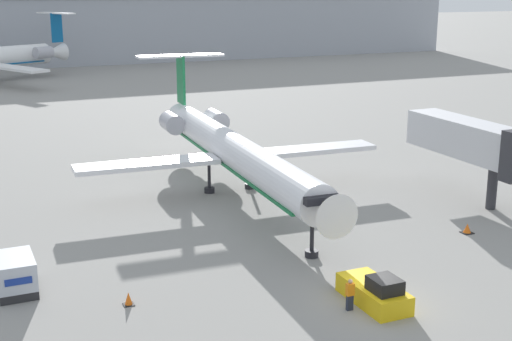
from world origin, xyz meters
The scene contains 9 objects.
ground_plane centered at (0.00, 0.00, 0.00)m, with size 600.00×600.00×0.00m, color gray.
terminal_building centered at (0.00, 120.00, 6.99)m, with size 180.00×16.80×13.92m.
airplane_main centered at (0.89, 20.94, 3.41)m, with size 23.53×32.64×9.14m.
pushback_tug centered at (0.04, 0.24, 0.61)m, with size 1.92×4.27×1.69m.
luggage_cart centered at (-16.08, 8.90, 0.95)m, with size 1.88×3.07×1.89m.
worker_near_tug centered at (-1.47, 0.09, 0.84)m, with size 0.40×0.24×1.62m.
traffic_cone_left centered at (-11.18, 5.02, 0.32)m, with size 0.53×0.53×0.67m.
traffic_cone_right centered at (11.18, 6.62, 0.29)m, with size 0.70×0.70×0.62m.
jet_bridge centered at (16.10, 12.26, 4.45)m, with size 3.20×11.83×6.19m.
Camera 1 is at (-18.55, -27.22, 15.42)m, focal length 50.00 mm.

